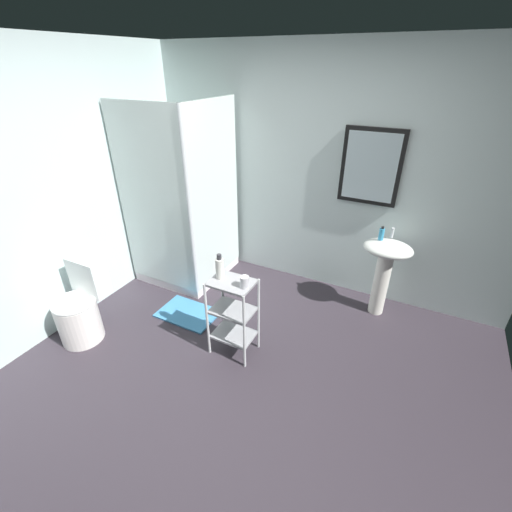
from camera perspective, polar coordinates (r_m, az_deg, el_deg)
name	(u,v)px	position (r m, az deg, el deg)	size (l,w,h in m)	color
ground_plane	(226,384)	(3.04, -4.92, -20.21)	(4.20, 4.20, 0.02)	#332C34
wall_back	(313,175)	(3.80, 9.34, 13.04)	(4.20, 0.14, 2.50)	silver
wall_left	(34,202)	(3.54, -32.68, 7.47)	(0.10, 4.20, 2.50)	silver
shower_stall	(188,242)	(4.10, -11.16, 2.21)	(0.92, 0.92, 2.00)	white
pedestal_sink	(385,264)	(3.60, 20.41, -1.17)	(0.46, 0.37, 0.81)	white
sink_faucet	(392,233)	(3.58, 21.48, 3.58)	(0.03, 0.03, 0.10)	silver
toilet	(81,308)	(3.60, -26.78, -7.67)	(0.37, 0.49, 0.76)	white
storage_cart	(233,311)	(3.00, -3.82, -9.08)	(0.38, 0.28, 0.74)	silver
hand_soap_bottle	(381,234)	(3.50, 19.92, 3.45)	(0.05, 0.05, 0.13)	#389ED1
lotion_bottle_white	(220,268)	(2.83, -5.97, -1.95)	(0.07, 0.07, 0.22)	silver
rinse_cup	(245,282)	(2.72, -1.84, -4.31)	(0.07, 0.07, 0.10)	silver
bath_mat	(188,313)	(3.72, -11.12, -9.23)	(0.60, 0.40, 0.02)	teal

